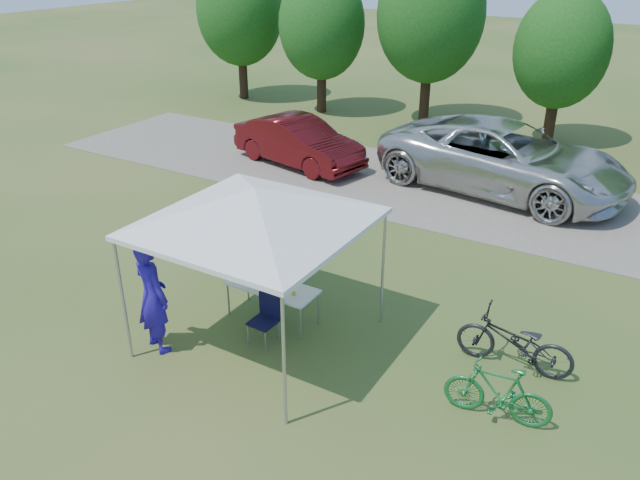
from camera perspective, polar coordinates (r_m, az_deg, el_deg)
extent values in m
plane|color=#2D5119|center=(10.74, -5.36, -8.94)|extent=(100.00, 100.00, 0.00)
cube|color=gray|center=(17.07, 10.59, 4.47)|extent=(24.00, 5.00, 0.02)
cylinder|color=#A5A5AA|center=(10.16, -17.55, -5.35)|extent=(0.05, 0.05, 2.10)
cylinder|color=#A5A5AA|center=(8.42, -3.30, -11.09)|extent=(0.05, 0.05, 2.10)
cylinder|color=#A5A5AA|center=(12.05, -7.17, 0.83)|extent=(0.05, 0.05, 2.10)
cylinder|color=#A5A5AA|center=(10.63, 5.77, -2.69)|extent=(0.05, 0.05, 2.10)
cube|color=white|center=(9.68, -5.87, 1.52)|extent=(3.15, 3.15, 0.08)
pyramid|color=white|center=(9.46, -6.03, 4.78)|extent=(4.53, 4.53, 0.55)
cylinder|color=#382314|center=(27.13, -7.04, 14.70)|extent=(0.36, 0.36, 1.89)
ellipsoid|color=#144711|center=(26.76, -7.35, 20.09)|extent=(3.46, 3.46, 4.32)
cylinder|color=#382314|center=(24.69, 0.14, 13.62)|extent=(0.36, 0.36, 1.75)
ellipsoid|color=#144711|center=(24.29, 0.15, 19.10)|extent=(3.20, 3.20, 4.00)
cylinder|color=#382314|center=(23.46, 9.57, 12.97)|extent=(0.36, 0.36, 2.03)
ellipsoid|color=#144711|center=(23.02, 10.09, 19.66)|extent=(3.71, 3.71, 4.64)
cylinder|color=#382314|center=(22.11, 20.32, 10.40)|extent=(0.36, 0.36, 1.61)
ellipsoid|color=#144711|center=(21.69, 21.23, 15.94)|extent=(2.94, 2.94, 3.68)
cube|color=white|center=(10.89, -4.39, -4.31)|extent=(1.62, 0.68, 0.04)
cylinder|color=#A5A5AA|center=(11.28, -8.38, -5.37)|extent=(0.04, 0.04, 0.63)
cylinder|color=#A5A5AA|center=(10.50, -1.78, -7.66)|extent=(0.04, 0.04, 0.63)
cylinder|color=#A5A5AA|center=(11.66, -6.62, -4.13)|extent=(0.04, 0.04, 0.63)
cylinder|color=#A5A5AA|center=(10.91, -0.14, -6.23)|extent=(0.04, 0.04, 0.63)
cube|color=black|center=(10.44, -5.23, -7.49)|extent=(0.43, 0.43, 0.04)
cube|color=black|center=(10.46, -4.62, -5.97)|extent=(0.42, 0.05, 0.41)
cylinder|color=#A5A5AA|center=(10.53, -6.60, -8.59)|extent=(0.02, 0.02, 0.37)
cylinder|color=#A5A5AA|center=(10.34, -4.94, -9.21)|extent=(0.02, 0.02, 0.37)
cylinder|color=#A5A5AA|center=(10.77, -5.41, -7.65)|extent=(0.02, 0.02, 0.37)
cylinder|color=#A5A5AA|center=(10.58, -3.78, -8.24)|extent=(0.02, 0.02, 0.37)
cube|color=white|center=(10.97, -5.66, -3.23)|extent=(0.40, 0.27, 0.27)
cube|color=white|center=(10.89, -5.69, -2.54)|extent=(0.42, 0.28, 0.04)
cylinder|color=yellow|center=(10.59, -2.40, -4.91)|extent=(0.07, 0.07, 0.05)
imported|color=#2513A2|center=(10.31, -15.08, -4.97)|extent=(0.82, 0.65, 1.96)
imported|color=blue|center=(12.30, -6.51, -1.28)|extent=(2.12, 1.08, 1.06)
imported|color=#197234|center=(9.21, 15.97, -13.25)|extent=(1.53, 0.60, 0.90)
imported|color=black|center=(10.23, 17.37, -8.92)|extent=(1.84, 0.73, 0.95)
imported|color=beige|center=(17.19, 16.41, 7.24)|extent=(6.86, 3.89, 1.81)
imported|color=#530D10|center=(18.58, -1.99, 8.97)|extent=(4.44, 2.34, 1.39)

